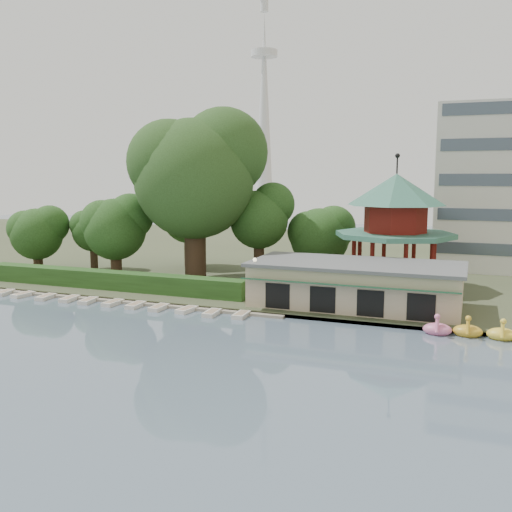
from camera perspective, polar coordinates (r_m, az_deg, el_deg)
The scene contains 12 objects.
ground_plane at distance 36.04m, azimuth -13.60°, elevation -11.61°, with size 220.00×220.00×0.00m, color slate.
shore at distance 82.99m, azimuth 7.11°, elevation -0.07°, with size 220.00×70.00×0.40m, color #424930.
embankment at distance 50.55m, azimuth -2.41°, elevation -5.44°, with size 220.00×0.60×0.30m, color gray.
dock at distance 56.21m, azimuth -13.79°, elevation -4.31°, with size 34.00×1.60×0.24m, color gray.
boathouse at distance 51.58m, azimuth 9.94°, elevation -2.76°, with size 18.60×9.39×3.90m.
pavilion at distance 60.43m, azimuth 13.76°, elevation 3.62°, with size 12.40×12.40×13.50m.
broadcast_tower at distance 180.04m, azimuth 0.82°, elevation 15.22°, with size 8.00×8.00×96.00m.
hedge at distance 60.32m, azimuth -14.40°, elevation -2.34°, with size 30.00×2.00×1.80m, color #264D1C.
lamp_post at distance 50.89m, azimuth -0.12°, elevation -1.67°, with size 0.36×0.36×4.28m.
big_tree at distance 62.75m, azimuth -5.98°, elevation 8.54°, with size 14.33×13.36×18.89m.
small_trees at distance 67.62m, azimuth -7.54°, elevation 3.19°, with size 40.21×17.05×10.74m.
moored_rowboats at distance 55.54m, azimuth -15.27°, elevation -4.45°, with size 29.47×2.66×0.36m.
Camera 1 is at (19.51, -27.78, 12.09)m, focal length 40.00 mm.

